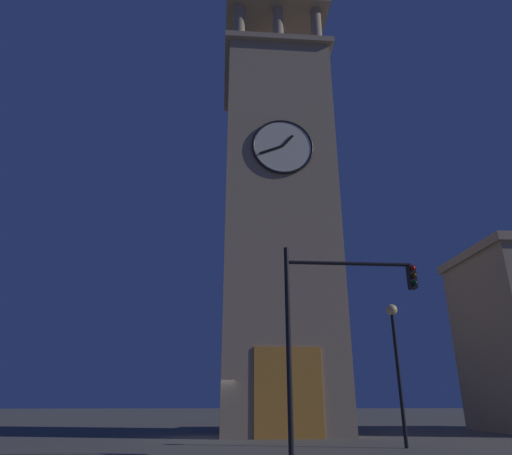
{
  "coord_description": "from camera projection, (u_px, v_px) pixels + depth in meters",
  "views": [
    {
      "loc": [
        -0.57,
        22.67,
        1.56
      ],
      "look_at": [
        -2.49,
        -2.78,
        11.48
      ],
      "focal_mm": 31.51,
      "sensor_mm": 36.0,
      "label": 1
    }
  ],
  "objects": [
    {
      "name": "street_lamp",
      "position": [
        395.0,
        345.0,
        17.4
      ],
      "size": [
        0.44,
        0.44,
        5.2
      ],
      "color": "black",
      "rests_on": "ground_plane"
    },
    {
      "name": "traffic_signal_near",
      "position": [
        330.0,
        312.0,
        13.99
      ],
      "size": [
        4.3,
        0.41,
        6.25
      ],
      "color": "black",
      "rests_on": "ground_plane"
    },
    {
      "name": "ground_plane",
      "position": [
        206.0,
        438.0,
        20.47
      ],
      "size": [
        200.0,
        200.0,
        0.0
      ],
      "primitive_type": "plane",
      "color": "#56544F"
    },
    {
      "name": "clocktower",
      "position": [
        276.0,
        221.0,
        27.62
      ],
      "size": [
        6.86,
        7.8,
        29.9
      ],
      "color": "gray",
      "rests_on": "ground_plane"
    }
  ]
}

